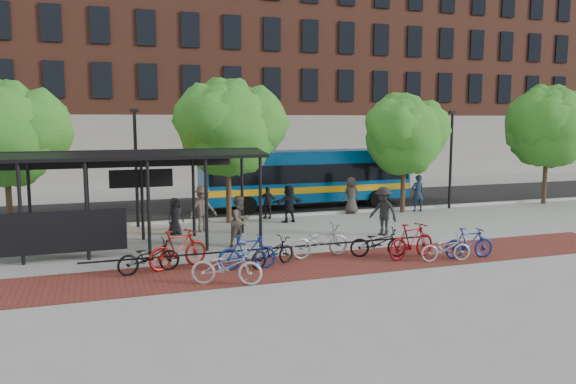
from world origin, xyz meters
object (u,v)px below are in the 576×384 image
object	(u,v)px
tree_b	(230,124)
pedestrian_6	(351,195)
tree_c	(405,132)
lamp_post_right	(451,157)
tree_a	(7,130)
bike_11	(469,243)
bus_shelter	(111,167)
bike_1	(178,249)
pedestrian_0	(175,216)
bike_3	(247,252)
lamp_post_left	(136,164)
tree_d	(549,123)
pedestrian_9	(383,211)
pedestrian_8	(240,221)
bike_0	(149,257)
bike_6	(320,241)
bike_9	(411,241)
bike_10	(446,248)
pedestrian_7	(418,193)
bike_2	(227,266)
bike_4	(272,252)
pedestrian_5	(289,203)
bike_8	(378,242)
bus	(306,175)
pedestrian_3	(203,209)
pedestrian_4	(267,203)

from	to	relation	value
tree_b	pedestrian_6	xyz separation A→B (m)	(6.27, 0.45, -3.54)
tree_c	lamp_post_right	bearing A→B (deg)	4.91
tree_a	bike_11	distance (m)	18.05
bus_shelter	bike_1	xyz separation A→B (m)	(1.82, -3.45, -2.38)
bus_shelter	pedestrian_0	xyz separation A→B (m)	(2.46, 1.89, -2.23)
pedestrian_6	bike_3	bearing A→B (deg)	44.67
bus_shelter	lamp_post_left	world-z (taller)	lamp_post_left
tree_d	tree_c	bearing A→B (deg)	-180.00
pedestrian_6	pedestrian_9	bearing A→B (deg)	74.80
pedestrian_6	pedestrian_8	world-z (taller)	pedestrian_8
bike_0	pedestrian_9	world-z (taller)	pedestrian_9
bike_1	bike_6	xyz separation A→B (m)	(4.77, -0.11, -0.05)
bike_9	bike_0	bearing A→B (deg)	68.93
lamp_post_left	bike_11	bearing A→B (deg)	-42.86
bike_10	bike_11	world-z (taller)	bike_11
tree_d	pedestrian_0	size ratio (longest dim) A/B	4.29
bike_6	pedestrian_7	bearing A→B (deg)	-55.68
tree_a	bike_2	size ratio (longest dim) A/B	3.03
bus_shelter	bike_4	bearing A→B (deg)	-41.62
tree_d	bike_4	distance (m)	20.58
pedestrian_7	bike_10	bearing A→B (deg)	65.51
lamp_post_right	pedestrian_5	bearing A→B (deg)	-173.60
tree_c	bike_1	bearing A→B (deg)	-149.58
bus_shelter	pedestrian_0	world-z (taller)	bus_shelter
tree_c	bike_2	xyz separation A→B (m)	(-11.35, -9.52, -3.52)
bike_0	pedestrian_9	size ratio (longest dim) A/B	0.98
lamp_post_right	bike_8	distance (m)	12.18
lamp_post_left	bus	distance (m)	9.46
bus_shelter	bike_9	xyz separation A→B (m)	(9.45, -4.75, -2.39)
tree_b	bike_4	distance (m)	8.96
tree_b	bike_1	bearing A→B (deg)	-115.07
lamp_post_right	pedestrian_8	distance (m)	13.78
tree_d	bike_6	xyz separation A→B (m)	(-16.63, -7.39, -3.90)
tree_b	bike_1	distance (m)	8.91
bike_11	pedestrian_0	size ratio (longest dim) A/B	1.14
bike_11	pedestrian_5	size ratio (longest dim) A/B	1.01
lamp_post_right	bike_1	distance (m)	17.19
bike_4	bike_6	world-z (taller)	bike_6
bike_6	pedestrian_3	bearing A→B (deg)	20.77
pedestrian_5	pedestrian_9	distance (m)	4.84
lamp_post_left	pedestrian_4	bearing A→B (deg)	1.91
tree_b	pedestrian_3	xyz separation A→B (m)	(-1.59, -1.72, -3.48)
bus_shelter	bike_2	bearing A→B (deg)	-63.25
bus	pedestrian_4	size ratio (longest dim) A/B	7.40
tree_a	pedestrian_6	size ratio (longest dim) A/B	3.38
pedestrian_3	pedestrian_9	size ratio (longest dim) A/B	0.99
tree_a	lamp_post_right	distance (m)	20.96
lamp_post_right	pedestrian_6	xyz separation A→B (m)	(-5.64, 0.20, -1.83)
bike_10	bike_1	bearing A→B (deg)	85.68
bike_1	pedestrian_4	size ratio (longest dim) A/B	1.36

